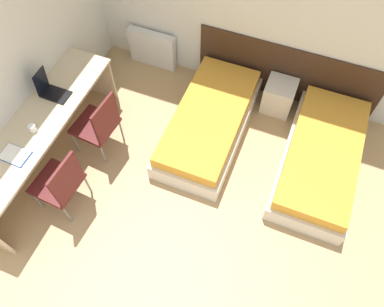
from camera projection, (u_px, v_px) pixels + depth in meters
name	position (u px, v px, depth m)	size (l,w,h in m)	color
wall_back	(247.00, 1.00, 4.39)	(5.09, 0.05, 2.70)	silver
headboard_panel	(286.00, 74.00, 5.01)	(2.46, 0.03, 0.88)	#382316
bed_near_window	(209.00, 122.00, 4.88)	(0.89, 1.89, 0.42)	beige
bed_near_door	(321.00, 158.00, 4.59)	(0.89, 1.89, 0.42)	beige
nightstand	(279.00, 96.00, 5.08)	(0.39, 0.39, 0.45)	beige
radiator	(152.00, 49.00, 5.48)	(0.70, 0.12, 0.57)	silver
desk	(39.00, 133.00, 4.31)	(0.61, 2.46, 0.74)	#C6B28E
chair_near_laptop	(99.00, 124.00, 4.50)	(0.52, 0.52, 0.94)	#511919
chair_near_notebook	(60.00, 182.00, 4.08)	(0.51, 0.51, 0.94)	#511919
laptop	(51.00, 90.00, 4.37)	(0.33, 0.21, 0.34)	black
open_notebook	(15.00, 155.00, 3.97)	(0.32, 0.22, 0.02)	#1E4793
mug	(33.00, 128.00, 4.11)	(0.08, 0.08, 0.09)	white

